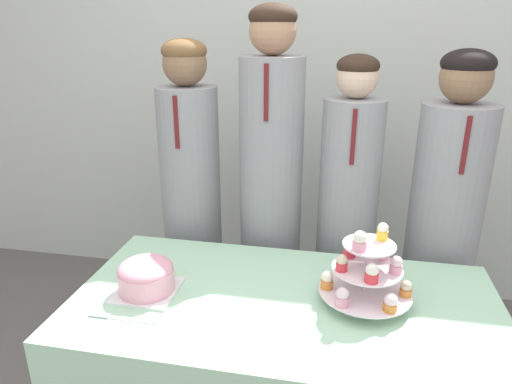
{
  "coord_description": "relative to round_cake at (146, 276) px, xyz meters",
  "views": [
    {
      "loc": [
        0.16,
        -0.95,
        1.59
      ],
      "look_at": [
        -0.11,
        0.41,
        1.08
      ],
      "focal_mm": 32.0,
      "sensor_mm": 36.0,
      "label": 1
    }
  ],
  "objects": [
    {
      "name": "student_3",
      "position": [
        1.08,
        0.63,
        -0.06
      ],
      "size": [
        0.3,
        0.3,
        1.51
      ],
      "color": "#939399",
      "rests_on": "ground_plane"
    },
    {
      "name": "wall_back",
      "position": [
        0.47,
        1.43,
        0.57
      ],
      "size": [
        9.0,
        0.06,
        2.7
      ],
      "color": "silver",
      "rests_on": "ground_plane"
    },
    {
      "name": "student_1",
      "position": [
        0.33,
        0.63,
        0.03
      ],
      "size": [
        0.28,
        0.28,
        1.67
      ],
      "color": "#939399",
      "rests_on": "ground_plane"
    },
    {
      "name": "cake_knife",
      "position": [
        -0.05,
        -0.16,
        -0.06
      ],
      "size": [
        0.23,
        0.02,
        0.01
      ],
      "rotation": [
        0.0,
        0.0,
        0.0
      ],
      "color": "silver",
      "rests_on": "table"
    },
    {
      "name": "table",
      "position": [
        0.47,
        0.04,
        -0.42
      ],
      "size": [
        1.44,
        0.74,
        0.72
      ],
      "color": "#A8DBB2",
      "rests_on": "ground_plane"
    },
    {
      "name": "student_2",
      "position": [
        0.67,
        0.63,
        -0.07
      ],
      "size": [
        0.26,
        0.26,
        1.49
      ],
      "color": "#939399",
      "rests_on": "ground_plane"
    },
    {
      "name": "cupcake_stand",
      "position": [
        0.74,
        0.09,
        0.05
      ],
      "size": [
        0.31,
        0.31,
        0.28
      ],
      "color": "silver",
      "rests_on": "table"
    },
    {
      "name": "student_0",
      "position": [
        -0.05,
        0.63,
        -0.03
      ],
      "size": [
        0.27,
        0.28,
        1.54
      ],
      "color": "#939399",
      "rests_on": "ground_plane"
    },
    {
      "name": "round_cake",
      "position": [
        0.0,
        0.0,
        0.0
      ],
      "size": [
        0.21,
        0.21,
        0.12
      ],
      "color": "white",
      "rests_on": "table"
    }
  ]
}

